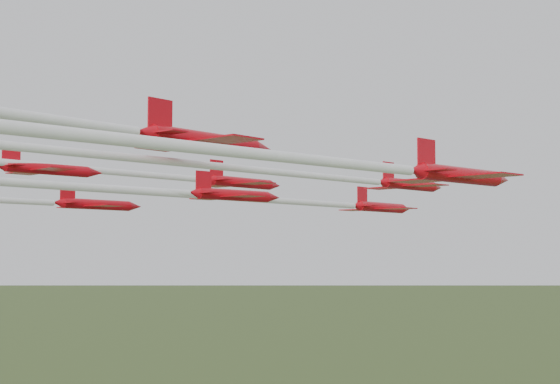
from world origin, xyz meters
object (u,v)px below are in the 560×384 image
Objects in this scene: jet_lead at (285,201)px; jet_row3_mid at (99,188)px; jet_row3_right at (379,167)px; jet_row4_right at (25,116)px; jet_row2_left at (179,177)px; jet_row2_right at (335,178)px.

jet_row3_mid is at bearing -91.90° from jet_lead.
jet_row4_right reaches higher than jet_row3_right.
jet_row4_right is at bearing -41.67° from jet_row3_mid.
jet_row4_right reaches higher than jet_row3_mid.
jet_row3_mid is (8.61, -18.31, -2.59)m from jet_row2_left.
jet_row3_right is at bearing 61.71° from jet_row4_right.
jet_row2_right is 0.84× the size of jet_row4_right.
jet_row2_left is at bearing 125.88° from jet_row3_mid.
jet_row2_right is 18.14m from jet_row3_right.
jet_row2_right is at bearing 64.27° from jet_row3_mid.
jet_row2_left reaches higher than jet_row3_right.
jet_row2_left is 0.80× the size of jet_row4_right.
jet_row3_mid is at bearing -59.16° from jet_row2_left.
jet_row2_right is at bearing -25.97° from jet_lead.
jet_row3_mid is at bearing 132.50° from jet_row4_right.
jet_row3_mid is 24.19m from jet_row3_right.
jet_row4_right is at bearing -71.22° from jet_lead.
jet_row2_left reaches higher than jet_lead.
jet_row3_right is (11.94, -13.62, -0.90)m from jet_row2_right.
jet_row4_right is at bearing -82.23° from jet_row2_right.
jet_row3_right is (24.02, 2.76, 0.44)m from jet_row3_mid.
jet_row2_right is 32.00m from jet_row4_right.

